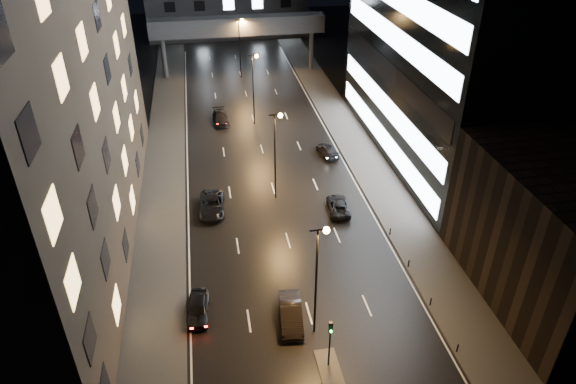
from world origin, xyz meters
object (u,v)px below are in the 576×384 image
(car_toward_a, at_px, (338,205))
(car_away_a, at_px, (198,308))
(car_away_b, at_px, (291,313))
(car_away_c, at_px, (212,205))
(car_away_d, at_px, (221,118))
(car_toward_b, at_px, (328,150))

(car_toward_a, bearing_deg, car_away_a, 46.52)
(car_away_b, bearing_deg, car_away_c, 113.43)
(car_away_b, relative_size, car_away_d, 0.99)
(car_toward_a, bearing_deg, car_away_b, 68.42)
(car_away_b, relative_size, car_toward_a, 1.06)
(car_away_a, height_order, car_toward_a, car_away_a)
(car_away_a, relative_size, car_toward_a, 0.91)
(car_away_d, height_order, car_toward_a, car_away_d)
(car_away_b, bearing_deg, car_away_d, 100.09)
(car_toward_b, bearing_deg, car_away_b, 63.84)
(car_away_d, distance_m, car_toward_b, 17.94)
(car_away_c, bearing_deg, car_away_b, -68.40)
(car_toward_a, xyz_separation_m, car_toward_b, (1.91, 12.63, 0.01))
(car_away_d, relative_size, car_toward_b, 1.10)
(car_away_a, xyz_separation_m, car_toward_b, (17.14, 25.49, -0.06))
(car_away_a, xyz_separation_m, car_away_b, (7.37, -1.97, 0.09))
(car_away_d, bearing_deg, car_away_a, -99.73)
(car_toward_b, bearing_deg, car_away_c, 27.59)
(car_away_b, distance_m, car_away_d, 40.04)
(car_away_b, distance_m, car_toward_b, 29.15)
(car_away_b, xyz_separation_m, car_away_d, (-3.14, 39.92, -0.09))
(car_away_a, height_order, car_toward_b, car_away_a)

